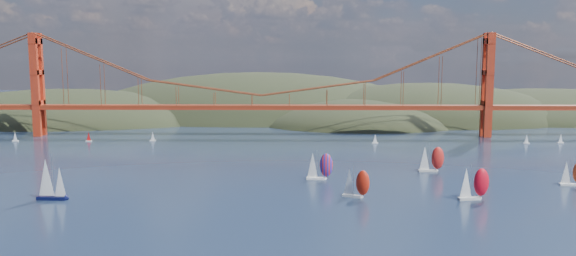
{
  "coord_description": "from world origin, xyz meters",
  "views": [
    {
      "loc": [
        18.35,
        -118.93,
        42.21
      ],
      "look_at": [
        15.49,
        90.0,
        15.78
      ],
      "focal_mm": 35.0,
      "sensor_mm": 36.0,
      "label": 1
    }
  ],
  "objects_px": {
    "racer_2": "(572,173)",
    "racer_rwb": "(319,166)",
    "racer_1": "(473,183)",
    "racer_0": "(356,183)",
    "sloop_navy": "(50,180)",
    "racer_3": "(431,158)"
  },
  "relations": [
    {
      "from": "racer_2",
      "to": "racer_rwb",
      "type": "relative_size",
      "value": 0.87
    },
    {
      "from": "racer_2",
      "to": "racer_1",
      "type": "bearing_deg",
      "value": -149.89
    },
    {
      "from": "racer_1",
      "to": "racer_rwb",
      "type": "bearing_deg",
      "value": 140.2
    },
    {
      "from": "racer_1",
      "to": "racer_2",
      "type": "height_order",
      "value": "racer_1"
    },
    {
      "from": "racer_0",
      "to": "racer_rwb",
      "type": "bearing_deg",
      "value": 137.25
    },
    {
      "from": "sloop_navy",
      "to": "racer_0",
      "type": "distance_m",
      "value": 91.23
    },
    {
      "from": "sloop_navy",
      "to": "racer_rwb",
      "type": "distance_m",
      "value": 86.06
    },
    {
      "from": "racer_2",
      "to": "racer_3",
      "type": "distance_m",
      "value": 46.79
    },
    {
      "from": "racer_rwb",
      "to": "sloop_navy",
      "type": "bearing_deg",
      "value": -153.99
    },
    {
      "from": "sloop_navy",
      "to": "racer_2",
      "type": "xyz_separation_m",
      "value": [
        164.41,
        20.67,
        -1.69
      ]
    },
    {
      "from": "sloop_navy",
      "to": "racer_2",
      "type": "relative_size",
      "value": 1.49
    },
    {
      "from": "racer_3",
      "to": "sloop_navy",
      "type": "bearing_deg",
      "value": -158.65
    },
    {
      "from": "racer_1",
      "to": "racer_rwb",
      "type": "height_order",
      "value": "racer_1"
    },
    {
      "from": "sloop_navy",
      "to": "racer_1",
      "type": "height_order",
      "value": "sloop_navy"
    },
    {
      "from": "racer_1",
      "to": "racer_3",
      "type": "distance_m",
      "value": 41.07
    },
    {
      "from": "racer_0",
      "to": "racer_3",
      "type": "distance_m",
      "value": 50.2
    },
    {
      "from": "sloop_navy",
      "to": "racer_3",
      "type": "xyz_separation_m",
      "value": [
        123.06,
        42.55,
        -0.98
      ]
    },
    {
      "from": "sloop_navy",
      "to": "racer_2",
      "type": "bearing_deg",
      "value": 10.21
    },
    {
      "from": "racer_0",
      "to": "racer_rwb",
      "type": "xyz_separation_m",
      "value": [
        -10.0,
        24.86,
        0.39
      ]
    },
    {
      "from": "racer_3",
      "to": "racer_rwb",
      "type": "xyz_separation_m",
      "value": [
        -41.91,
        -13.89,
        -0.06
      ]
    },
    {
      "from": "racer_0",
      "to": "sloop_navy",
      "type": "bearing_deg",
      "value": -152.27
    },
    {
      "from": "racer_1",
      "to": "racer_3",
      "type": "xyz_separation_m",
      "value": [
        -2.81,
        40.97,
        -0.03
      ]
    }
  ]
}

